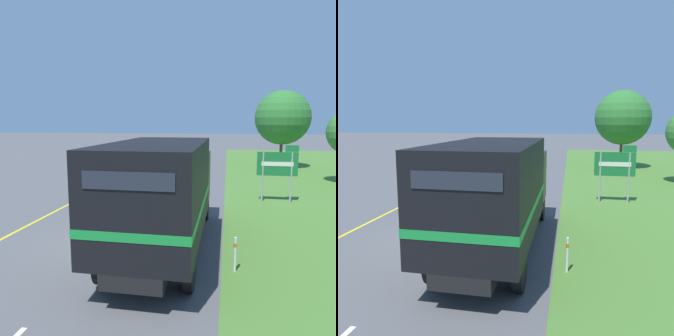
% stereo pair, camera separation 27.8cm
% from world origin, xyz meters
% --- Properties ---
extents(ground_plane, '(200.00, 200.00, 0.00)m').
position_xyz_m(ground_plane, '(0.00, 0.00, 0.00)').
color(ground_plane, '#515154').
extents(edge_line_yellow, '(0.12, 52.62, 0.01)m').
position_xyz_m(edge_line_yellow, '(-3.70, 11.51, 0.00)').
color(edge_line_yellow, yellow).
rests_on(edge_line_yellow, ground).
extents(centre_dash_near, '(0.12, 2.60, 0.01)m').
position_xyz_m(centre_dash_near, '(0.00, 0.71, 0.00)').
color(centre_dash_near, white).
rests_on(centre_dash_near, ground).
extents(centre_dash_mid_a, '(0.12, 2.60, 0.01)m').
position_xyz_m(centre_dash_mid_a, '(0.00, 7.31, 0.00)').
color(centre_dash_mid_a, white).
rests_on(centre_dash_mid_a, ground).
extents(centre_dash_mid_b, '(0.12, 2.60, 0.01)m').
position_xyz_m(centre_dash_mid_b, '(0.00, 13.91, 0.00)').
color(centre_dash_mid_b, white).
rests_on(centre_dash_mid_b, ground).
extents(centre_dash_far, '(0.12, 2.60, 0.01)m').
position_xyz_m(centre_dash_far, '(0.00, 20.51, 0.00)').
color(centre_dash_far, white).
rests_on(centre_dash_far, ground).
extents(centre_dash_farthest, '(0.12, 2.60, 0.01)m').
position_xyz_m(centre_dash_farthest, '(0.00, 27.11, 0.00)').
color(centre_dash_farthest, white).
rests_on(centre_dash_farthest, ground).
extents(horse_trailer_truck, '(2.50, 7.82, 3.40)m').
position_xyz_m(horse_trailer_truck, '(1.91, -0.25, 1.92)').
color(horse_trailer_truck, black).
rests_on(horse_trailer_truck, ground).
extents(lead_car_white, '(1.80, 4.01, 2.04)m').
position_xyz_m(lead_car_white, '(-1.77, 18.60, 1.02)').
color(lead_car_white, black).
rests_on(lead_car_white, ground).
extents(highway_sign, '(1.93, 0.09, 2.83)m').
position_xyz_m(highway_sign, '(6.25, 6.74, 1.82)').
color(highway_sign, '#9E9EA3').
rests_on(highway_sign, ground).
extents(roadside_tree_mid, '(4.64, 4.64, 6.63)m').
position_xyz_m(roadside_tree_mid, '(8.37, 19.81, 4.30)').
color(roadside_tree_mid, '#4C3823').
rests_on(roadside_tree_mid, ground).
extents(delineator_post, '(0.08, 0.08, 0.95)m').
position_xyz_m(delineator_post, '(4.05, -1.40, 0.51)').
color(delineator_post, white).
rests_on(delineator_post, ground).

